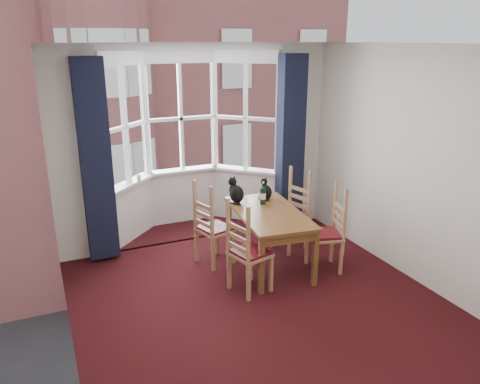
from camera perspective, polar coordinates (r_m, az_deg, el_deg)
floor at (r=5.29m, az=3.37°, el=-14.38°), size 4.50×4.50×0.00m
ceiling at (r=4.46m, az=4.06°, el=17.58°), size 4.50×4.50×0.00m
wall_left at (r=4.20m, az=-21.34°, el=-3.21°), size 0.00×4.50×4.50m
wall_right at (r=5.86m, az=21.35°, el=2.63°), size 0.00×4.50×4.50m
wall_near at (r=3.05m, az=24.00°, el=-11.80°), size 4.00×0.00×4.00m
wall_back_pier_left at (r=6.38m, az=-19.45°, el=4.04°), size 0.70×0.12×2.80m
wall_back_pier_right at (r=7.37m, az=7.05°, el=6.73°), size 0.70×0.12×2.80m
bay_window at (r=7.16m, az=-6.56°, el=6.41°), size 2.76×0.94×2.80m
curtain_left at (r=6.23m, az=-17.15°, el=3.49°), size 0.38×0.22×2.60m
curtain_right at (r=7.12m, az=6.17°, el=5.94°), size 0.38×0.22×2.60m
dining_table at (r=6.01m, az=3.53°, el=-3.18°), size 0.94×1.53×0.75m
chair_left_near at (r=5.42m, az=0.49°, el=-7.77°), size 0.49×0.51×0.92m
chair_left_far at (r=6.09m, az=-3.76°, el=-4.78°), size 0.50×0.52×0.92m
chair_right_near at (r=6.08m, az=11.09°, el=-5.14°), size 0.50×0.51×0.92m
chair_right_far at (r=6.66m, az=6.60°, el=-2.83°), size 0.50×0.51×0.92m
cat_left at (r=6.27m, az=-0.48°, el=-0.05°), size 0.25×0.30×0.36m
cat_right at (r=6.43m, az=3.15°, el=0.16°), size 0.16×0.22×0.29m
wine_bottle at (r=6.20m, az=2.81°, el=-0.30°), size 0.08×0.08×0.31m
candle_tall at (r=6.94m, az=-12.25°, el=1.68°), size 0.06×0.06×0.11m
street at (r=37.32m, az=-20.03°, el=3.31°), size 80.00×80.00×0.00m
tenement_building at (r=18.12m, az=-17.74°, el=13.37°), size 18.40×7.80×15.20m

